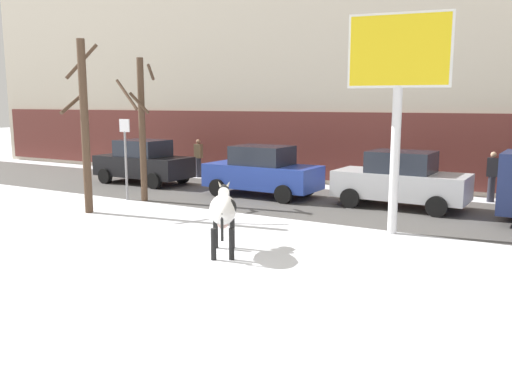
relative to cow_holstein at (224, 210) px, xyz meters
The scene contains 13 objects.
ground_plane 1.63m from the cow_holstein, 117.61° to the right, with size 120.00×120.00×0.00m, color white.
road_strip 6.87m from the cow_holstein, 95.04° to the left, with size 60.00×5.60×0.01m, color #514F4C.
building_facade 14.84m from the cow_holstein, 92.49° to the left, with size 44.00×6.10×13.00m.
cow_holstein is the anchor object (origin of this frame).
billboard 5.73m from the cow_holstein, 53.65° to the left, with size 2.52×0.63×5.56m.
car_black_sedan 11.37m from the cow_holstein, 140.87° to the left, with size 4.24×2.05×1.84m.
car_blue_sedan 7.57m from the cow_holstein, 112.92° to the left, with size 4.24×2.05×1.84m.
car_silver_sedan 7.60m from the cow_holstein, 74.81° to the left, with size 4.24×2.05×1.84m.
pedestrian_near_billboard 12.76m from the cow_holstein, 128.76° to the left, with size 0.36×0.24×1.73m.
pedestrian_by_cars 10.89m from the cow_holstein, 66.05° to the left, with size 0.36×0.24×1.73m.
bare_tree_left_lot 7.43m from the cow_holstein, 146.04° to the left, with size 1.26×1.26×4.87m.
bare_tree_right_lot 6.65m from the cow_holstein, 164.58° to the left, with size 0.85×1.30×5.25m.
street_sign 7.78m from the cow_holstein, 149.53° to the left, with size 0.44×0.08×2.82m.
Camera 1 is at (7.14, -8.68, 3.37)m, focal length 37.58 mm.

